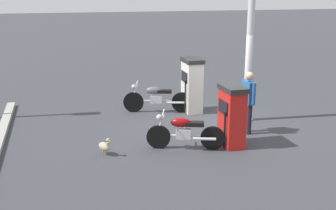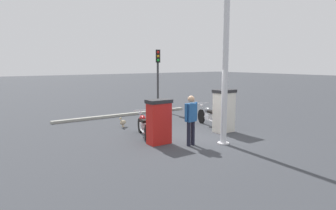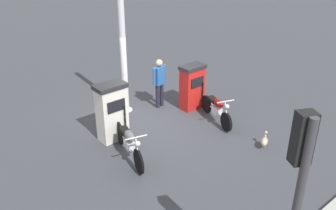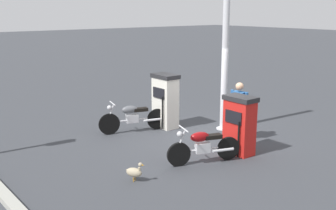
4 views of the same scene
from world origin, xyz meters
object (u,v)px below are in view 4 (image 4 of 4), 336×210
object	(u,v)px
fuel_pump_near	(165,101)
canopy_support_pole	(225,56)
attendant_person	(239,108)
motorcycle_far_pump	(203,146)
fuel_pump_far	(239,125)
motorcycle_near_pump	(133,117)
wandering_duck	(134,172)

from	to	relation	value
fuel_pump_near	canopy_support_pole	xyz separation A→B (m)	(-1.26, 1.29, 1.43)
fuel_pump_near	attendant_person	size ratio (longest dim) A/B	1.01
motorcycle_far_pump	fuel_pump_far	bearing A→B (deg)	176.56
fuel_pump_far	motorcycle_near_pump	bearing A→B (deg)	-71.62
fuel_pump_near	motorcycle_far_pump	world-z (taller)	fuel_pump_near
wandering_duck	attendant_person	bearing A→B (deg)	-171.87
motorcycle_near_pump	motorcycle_far_pump	world-z (taller)	motorcycle_near_pump
motorcycle_near_pump	attendant_person	size ratio (longest dim) A/B	1.25
motorcycle_near_pump	wandering_duck	world-z (taller)	motorcycle_near_pump
fuel_pump_far	canopy_support_pole	size ratio (longest dim) A/B	0.32
attendant_person	wandering_duck	distance (m)	3.99
fuel_pump_far	wandering_duck	bearing A→B (deg)	-3.56
fuel_pump_near	wandering_duck	bearing A→B (deg)	43.04
fuel_pump_far	attendant_person	size ratio (longest dim) A/B	0.91
fuel_pump_near	motorcycle_far_pump	xyz separation A→B (m)	(1.19, 3.01, -0.42)
motorcycle_near_pump	wandering_duck	xyz separation A→B (m)	(2.00, 3.10, -0.26)
fuel_pump_near	wandering_duck	xyz separation A→B (m)	(3.09, 2.89, -0.64)
motorcycle_far_pump	attendant_person	bearing A→B (deg)	-161.15
fuel_pump_far	canopy_support_pole	bearing A→B (deg)	-125.19
motorcycle_near_pump	canopy_support_pole	distance (m)	3.33
wandering_duck	canopy_support_pole	bearing A→B (deg)	-159.85
fuel_pump_far	canopy_support_pole	distance (m)	2.67
canopy_support_pole	fuel_pump_near	bearing A→B (deg)	-45.64
fuel_pump_far	wandering_duck	distance (m)	3.15
motorcycle_near_pump	canopy_support_pole	size ratio (longest dim) A/B	0.44
fuel_pump_near	attendant_person	xyz separation A→B (m)	(-0.79, 2.34, 0.10)
motorcycle_far_pump	fuel_pump_near	bearing A→B (deg)	-111.55
attendant_person	motorcycle_far_pump	bearing A→B (deg)	18.85
fuel_pump_near	fuel_pump_far	xyz separation A→B (m)	(0.00, 3.08, -0.09)
motorcycle_far_pump	attendant_person	size ratio (longest dim) A/B	1.08
fuel_pump_near	wandering_duck	world-z (taller)	fuel_pump_near
fuel_pump_far	attendant_person	world-z (taller)	attendant_person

